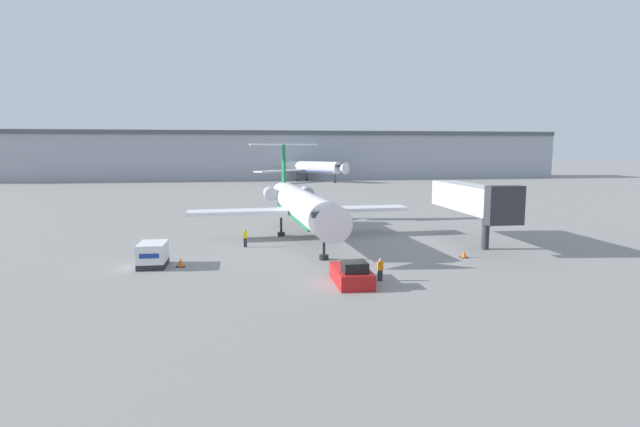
% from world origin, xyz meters
% --- Properties ---
extents(ground_plane, '(600.00, 600.00, 0.00)m').
position_xyz_m(ground_plane, '(0.00, 0.00, 0.00)').
color(ground_plane, gray).
extents(terminal_building, '(180.00, 16.80, 14.41)m').
position_xyz_m(terminal_building, '(0.00, 120.00, 7.23)').
color(terminal_building, '#9EA3AD').
rests_on(terminal_building, ground).
extents(airplane_main, '(23.62, 29.00, 9.96)m').
position_xyz_m(airplane_main, '(-0.85, 18.74, 3.52)').
color(airplane_main, white).
rests_on(airplane_main, ground).
extents(pushback_tug, '(2.34, 4.67, 1.78)m').
position_xyz_m(pushback_tug, '(0.51, -0.25, 0.66)').
color(pushback_tug, '#B21919').
rests_on(pushback_tug, ground).
extents(luggage_cart, '(2.10, 3.14, 1.94)m').
position_xyz_m(luggage_cart, '(-14.10, 7.09, 0.97)').
color(luggage_cart, '#232326').
rests_on(luggage_cart, ground).
extents(worker_near_tug, '(0.40, 0.24, 1.64)m').
position_xyz_m(worker_near_tug, '(2.68, 0.13, 0.85)').
color(worker_near_tug, '#232838').
rests_on(worker_near_tug, ground).
extents(worker_by_wing, '(0.40, 0.25, 1.79)m').
position_xyz_m(worker_by_wing, '(-6.77, 13.95, 0.94)').
color(worker_by_wing, '#232838').
rests_on(worker_by_wing, ground).
extents(traffic_cone_left, '(0.67, 0.67, 0.70)m').
position_xyz_m(traffic_cone_left, '(-11.92, 6.68, 0.33)').
color(traffic_cone_left, black).
rests_on(traffic_cone_left, ground).
extents(traffic_cone_right, '(0.63, 0.63, 0.68)m').
position_xyz_m(traffic_cone_right, '(11.92, 6.38, 0.32)').
color(traffic_cone_right, black).
rests_on(traffic_cone_right, ground).
extents(airplane_parked_far_left, '(28.95, 26.37, 10.77)m').
position_xyz_m(airplane_parked_far_left, '(10.36, 108.60, 3.99)').
color(airplane_parked_far_left, silver).
rests_on(airplane_parked_far_left, ground).
extents(jet_bridge, '(3.20, 14.02, 6.19)m').
position_xyz_m(jet_bridge, '(15.42, 12.39, 4.46)').
color(jet_bridge, '#2D2D33').
rests_on(jet_bridge, ground).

